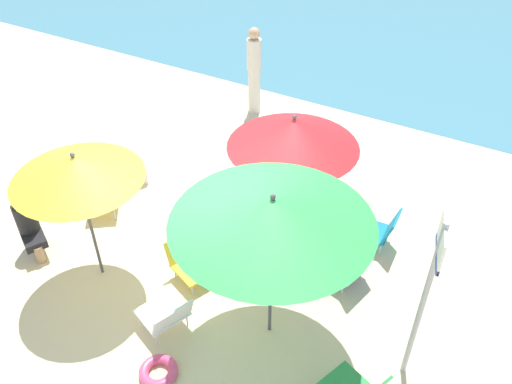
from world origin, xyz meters
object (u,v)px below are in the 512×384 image
object	(u,v)px
person_a	(28,223)
swim_ring	(158,372)
umbrella_yellow	(76,168)
beach_chair_d	(348,267)
umbrella_green	(272,211)
beach_chair_a	(381,229)
beach_bag	(136,177)
umbrella_red	(294,133)
person_c	(206,218)
warning_sign	(429,282)
beach_chair_c	(166,314)
person_b	(254,70)
beach_chair_e	(102,194)
beach_chair_b	(191,259)

from	to	relation	value
person_a	swim_ring	world-z (taller)	person_a
umbrella_yellow	beach_chair_d	xyz separation A→B (m)	(2.92, 1.45, -1.46)
beach_chair_d	person_a	xyz separation A→B (m)	(-4.04, -1.57, 0.23)
beach_chair_d	swim_ring	bearing A→B (deg)	74.50
umbrella_green	beach_chair_a	xyz separation A→B (m)	(0.67, 2.04, -1.56)
umbrella_yellow	beach_bag	xyz separation A→B (m)	(-0.85, 1.77, -1.58)
swim_ring	beach_chair_a	bearing A→B (deg)	65.37
umbrella_red	swim_ring	xyz separation A→B (m)	(-0.14, -2.97, -1.53)
person_c	warning_sign	size ratio (longest dim) A/B	0.42
beach_chair_c	person_b	size ratio (longest dim) A/B	0.42
beach_chair_d	person_a	distance (m)	4.34
warning_sign	swim_ring	xyz separation A→B (m)	(-2.36, -1.39, -1.39)
umbrella_green	beach_chair_d	xyz separation A→B (m)	(0.51, 1.18, -1.61)
umbrella_yellow	swim_ring	xyz separation A→B (m)	(1.62, -0.88, -1.66)
beach_chair_e	warning_sign	world-z (taller)	warning_sign
umbrella_green	warning_sign	world-z (taller)	warning_sign
umbrella_yellow	beach_chair_e	size ratio (longest dim) A/B	2.74
warning_sign	beach_bag	world-z (taller)	warning_sign
person_b	beach_chair_a	bearing A→B (deg)	-17.33
person_c	warning_sign	bearing A→B (deg)	-32.27
beach_chair_a	person_a	size ratio (longest dim) A/B	0.62
beach_chair_a	beach_chair_c	bearing A→B (deg)	54.34
person_b	swim_ring	size ratio (longest dim) A/B	3.90
beach_chair_a	person_c	distance (m)	2.45
umbrella_green	beach_chair_d	distance (m)	2.06
beach_chair_a	person_b	distance (m)	4.29
beach_chair_e	warning_sign	bearing A→B (deg)	47.78
beach_chair_c	beach_chair_b	bearing A→B (deg)	-51.94
umbrella_green	swim_ring	size ratio (longest dim) A/B	4.85
umbrella_yellow	beach_chair_d	bearing A→B (deg)	26.36
umbrella_green	beach_chair_b	bearing A→B (deg)	166.89
person_b	swim_ring	distance (m)	6.08
beach_chair_c	person_a	world-z (taller)	person_a
warning_sign	beach_chair_b	bearing A→B (deg)	164.82
umbrella_red	person_a	distance (m)	3.80
beach_chair_e	person_c	distance (m)	1.80
umbrella_red	person_b	xyz separation A→B (m)	(-2.12, 2.71, -0.71)
umbrella_red	beach_bag	bearing A→B (deg)	-172.81
beach_chair_b	swim_ring	xyz separation A→B (m)	(0.55, -1.46, -0.21)
beach_chair_d	umbrella_red	bearing A→B (deg)	-15.56
person_c	beach_chair_d	bearing A→B (deg)	-12.45
person_c	swim_ring	size ratio (longest dim) A/B	2.14
beach_chair_d	beach_bag	bearing A→B (deg)	8.87
umbrella_yellow	beach_chair_b	world-z (taller)	umbrella_yellow
beach_chair_e	beach_bag	size ratio (longest dim) A/B	2.26
umbrella_red	beach_chair_d	world-z (taller)	umbrella_red
swim_ring	person_a	bearing A→B (deg)	164.53
warning_sign	umbrella_green	bearing A→B (deg)	175.02
beach_chair_a	beach_chair_c	size ratio (longest dim) A/B	0.84
warning_sign	beach_chair_a	bearing A→B (deg)	102.77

